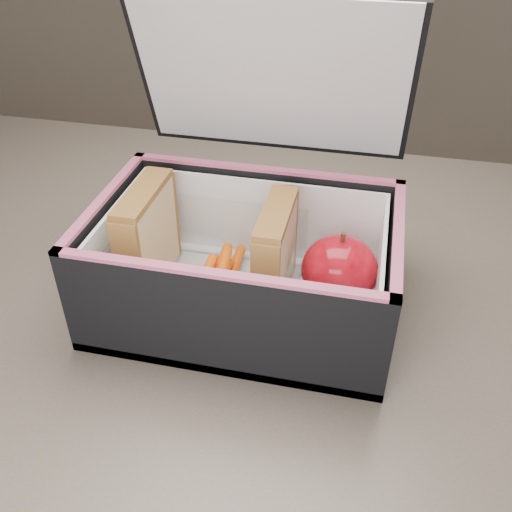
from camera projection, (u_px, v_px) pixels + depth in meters
The scene contains 8 objects.
kitchen_table at pixel (261, 345), 0.72m from camera, with size 1.20×0.80×0.75m.
lunch_bag at pixel (246, 255), 0.60m from camera, with size 0.31×0.28×0.31m.
plastic_tub at pixel (211, 262), 0.62m from camera, with size 0.19×0.13×0.08m, color white, non-canonical shape.
sandwich_left at pixel (148, 237), 0.62m from camera, with size 0.03×0.10×0.12m.
sandwich_right at pixel (275, 256), 0.59m from camera, with size 0.03×0.10×0.11m.
carrot_sticks at pixel (214, 279), 0.62m from camera, with size 0.04×0.15×0.03m.
paper_napkin at pixel (332, 298), 0.62m from camera, with size 0.07×0.07×0.01m, color white.
red_apple at pixel (339, 270), 0.60m from camera, with size 0.09×0.09×0.08m.
Camera 1 is at (0.11, -0.50, 1.17)m, focal length 40.00 mm.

